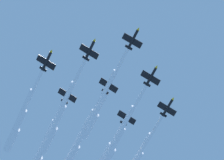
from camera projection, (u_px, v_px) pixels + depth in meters
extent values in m
cylinder|color=black|center=(133.00, 40.00, 200.50)|extent=(2.38, 9.10, 1.40)
cone|color=#EAB70C|center=(139.00, 29.00, 198.41)|extent=(1.47, 1.44, 1.33)
cylinder|color=black|center=(128.00, 50.00, 202.46)|extent=(1.11, 0.71, 1.05)
ellipsoid|color=black|center=(135.00, 35.00, 200.10)|extent=(1.15, 1.99, 0.89)
cube|color=black|center=(132.00, 41.00, 200.67)|extent=(8.22, 3.56, 2.92)
cube|color=#EAB70C|center=(141.00, 45.00, 200.30)|extent=(0.94, 2.36, 0.33)
cube|color=#EAB70C|center=(124.00, 36.00, 201.18)|extent=(0.94, 2.36, 0.33)
cube|color=black|center=(129.00, 47.00, 202.06)|extent=(3.15, 1.43, 1.16)
cube|color=#EAB70C|center=(129.00, 47.00, 202.92)|extent=(0.89, 1.47, 1.83)
cylinder|color=white|center=(121.00, 62.00, 204.87)|extent=(3.17, 12.84, 1.79)
cylinder|color=white|center=(109.00, 83.00, 209.47)|extent=(4.06, 12.94, 2.68)
cylinder|color=white|center=(99.00, 105.00, 214.00)|extent=(4.95, 13.04, 3.57)
cylinder|color=white|center=(89.00, 125.00, 218.52)|extent=(5.84, 13.14, 4.46)
cylinder|color=black|center=(151.00, 77.00, 206.52)|extent=(2.43, 9.10, 1.43)
cone|color=#EAB70C|center=(157.00, 67.00, 204.43)|extent=(1.49, 1.44, 1.35)
cylinder|color=black|center=(146.00, 86.00, 208.48)|extent=(1.13, 0.72, 1.07)
ellipsoid|color=black|center=(154.00, 72.00, 206.12)|extent=(1.16, 2.00, 0.91)
cube|color=black|center=(150.00, 78.00, 206.70)|extent=(8.13, 3.57, 3.19)
cube|color=#EAB70C|center=(159.00, 83.00, 206.19)|extent=(0.94, 2.36, 0.35)
cube|color=#EAB70C|center=(142.00, 73.00, 207.33)|extent=(0.94, 2.36, 0.35)
cube|color=black|center=(147.00, 84.00, 208.08)|extent=(3.12, 1.43, 1.26)
cube|color=#EAB70C|center=(148.00, 84.00, 208.94)|extent=(0.96, 1.48, 1.81)
cylinder|color=white|center=(139.00, 98.00, 210.98)|extent=(3.30, 13.33, 1.81)
cylinder|color=white|center=(127.00, 119.00, 215.78)|extent=(4.20, 13.43, 2.72)
cylinder|color=white|center=(116.00, 140.00, 220.47)|extent=(5.10, 13.54, 3.63)
cylinder|color=white|center=(106.00, 160.00, 225.16)|extent=(6.00, 13.64, 4.54)
cylinder|color=black|center=(90.00, 50.00, 200.89)|extent=(2.46, 9.11, 1.44)
cone|color=#EAB70C|center=(95.00, 40.00, 198.80)|extent=(1.51, 1.45, 1.37)
cylinder|color=black|center=(85.00, 60.00, 202.86)|extent=(1.14, 0.72, 1.08)
ellipsoid|color=black|center=(92.00, 46.00, 200.49)|extent=(1.17, 2.00, 0.92)
cube|color=black|center=(89.00, 52.00, 201.07)|extent=(8.06, 3.57, 3.38)
cube|color=#EAB70C|center=(97.00, 57.00, 200.48)|extent=(0.94, 2.36, 0.36)
cube|color=#EAB70C|center=(81.00, 47.00, 201.78)|extent=(0.94, 2.36, 0.36)
cube|color=black|center=(86.00, 58.00, 202.45)|extent=(3.10, 1.43, 1.33)
cube|color=#EAB70C|center=(87.00, 58.00, 203.30)|extent=(1.00, 1.49, 1.80)
cylinder|color=white|center=(79.00, 73.00, 205.40)|extent=(3.36, 13.57, 1.83)
cylinder|color=white|center=(67.00, 95.00, 210.29)|extent=(4.27, 13.68, 2.75)
cylinder|color=white|center=(58.00, 118.00, 215.07)|extent=(5.18, 13.78, 3.66)
cylinder|color=white|center=(48.00, 139.00, 219.83)|extent=(6.09, 13.89, 4.58)
cylinder|color=black|center=(109.00, 84.00, 209.21)|extent=(2.20, 9.09, 1.42)
cone|color=#EAB70C|center=(115.00, 75.00, 207.14)|extent=(1.46, 1.41, 1.35)
cylinder|color=black|center=(104.00, 93.00, 211.15)|extent=(1.11, 0.69, 1.06)
ellipsoid|color=black|center=(112.00, 80.00, 208.82)|extent=(1.12, 1.98, 0.91)
cube|color=black|center=(109.00, 85.00, 209.38)|extent=(8.11, 3.38, 3.12)
cube|color=#EAB70C|center=(116.00, 90.00, 208.95)|extent=(0.89, 2.35, 0.34)
cube|color=#EAB70C|center=(101.00, 80.00, 209.94)|extent=(0.89, 2.35, 0.34)
cube|color=black|center=(105.00, 92.00, 210.75)|extent=(3.11, 1.36, 1.23)
cube|color=#EAB70C|center=(106.00, 91.00, 211.61)|extent=(0.91, 1.46, 1.82)
cylinder|color=white|center=(99.00, 103.00, 213.27)|extent=(2.79, 11.35, 1.81)
cylinder|color=white|center=(88.00, 121.00, 217.30)|extent=(3.69, 11.43, 2.71)
cylinder|color=white|center=(80.00, 138.00, 221.24)|extent=(4.59, 11.51, 3.61)
cylinder|color=white|center=(71.00, 155.00, 225.17)|extent=(5.49, 11.59, 4.52)
cylinder|color=black|center=(168.00, 108.00, 215.53)|extent=(2.32, 9.10, 1.41)
cone|color=#EAB70C|center=(173.00, 98.00, 213.45)|extent=(1.47, 1.43, 1.34)
cylinder|color=black|center=(162.00, 116.00, 217.48)|extent=(1.11, 0.70, 1.06)
ellipsoid|color=black|center=(170.00, 104.00, 215.13)|extent=(1.14, 1.99, 0.90)
cube|color=black|center=(167.00, 109.00, 215.70)|extent=(8.17, 3.49, 3.02)
cube|color=#EAB70C|center=(175.00, 114.00, 215.29)|extent=(0.92, 2.36, 0.33)
cube|color=#EAB70C|center=(159.00, 104.00, 216.24)|extent=(0.92, 2.36, 0.33)
cube|color=black|center=(163.00, 115.00, 217.08)|extent=(3.13, 1.40, 1.20)
cube|color=#EAB70C|center=(164.00, 114.00, 217.94)|extent=(0.90, 1.47, 1.83)
cylinder|color=white|center=(156.00, 126.00, 219.77)|extent=(3.01, 12.21, 1.80)
cylinder|color=white|center=(145.00, 144.00, 224.13)|extent=(3.90, 12.30, 2.69)
cylinder|color=black|center=(47.00, 61.00, 201.32)|extent=(2.26, 9.09, 1.41)
cone|color=#EAB70C|center=(52.00, 51.00, 199.25)|extent=(1.46, 1.42, 1.34)
cylinder|color=black|center=(42.00, 71.00, 203.27)|extent=(1.11, 0.70, 1.06)
ellipsoid|color=black|center=(49.00, 57.00, 200.93)|extent=(1.12, 1.98, 0.90)
cube|color=black|center=(46.00, 62.00, 201.49)|extent=(8.15, 3.44, 3.05)
cube|color=#EAB70C|center=(54.00, 67.00, 201.08)|extent=(0.91, 2.36, 0.34)
cube|color=#EAB70C|center=(38.00, 57.00, 202.03)|extent=(0.91, 2.36, 0.34)
cube|color=black|center=(43.00, 69.00, 202.87)|extent=(3.13, 1.38, 1.21)
cube|color=#EAB70C|center=(44.00, 68.00, 203.73)|extent=(0.90, 1.47, 1.82)
cylinder|color=white|center=(37.00, 82.00, 205.49)|extent=(2.91, 11.87, 1.80)
cylinder|color=white|center=(27.00, 101.00, 209.71)|extent=(3.80, 11.96, 2.70)
cylinder|color=white|center=(19.00, 121.00, 213.86)|extent=(4.70, 12.04, 3.60)
cylinder|color=white|center=(11.00, 139.00, 217.99)|extent=(5.59, 12.13, 4.50)
cylinder|color=black|center=(127.00, 116.00, 216.94)|extent=(2.33, 9.10, 1.41)
cone|color=#EAB70C|center=(132.00, 107.00, 214.86)|extent=(1.47, 1.43, 1.34)
cylinder|color=black|center=(122.00, 125.00, 218.89)|extent=(1.11, 0.71, 1.06)
ellipsoid|color=black|center=(130.00, 112.00, 216.55)|extent=(1.14, 1.99, 0.90)
cube|color=black|center=(127.00, 117.00, 217.12)|extent=(8.18, 3.51, 2.99)
cube|color=#EAB70C|center=(134.00, 122.00, 216.72)|extent=(0.93, 2.36, 0.33)
cube|color=#EAB70C|center=(119.00, 113.00, 217.64)|extent=(0.93, 2.36, 0.33)
cube|color=black|center=(123.00, 123.00, 218.50)|extent=(3.14, 1.41, 1.18)
cube|color=#EAB70C|center=(124.00, 122.00, 219.35)|extent=(0.90, 1.47, 1.83)
cylinder|color=white|center=(116.00, 136.00, 221.40)|extent=(3.16, 13.42, 1.79)
cylinder|color=white|center=(105.00, 155.00, 226.20)|extent=(4.05, 13.51, 2.69)
cylinder|color=black|center=(68.00, 94.00, 210.03)|extent=(2.43, 9.10, 1.42)
cone|color=#EAB70C|center=(73.00, 84.00, 207.94)|extent=(1.48, 1.44, 1.35)
cylinder|color=black|center=(64.00, 103.00, 211.99)|extent=(1.12, 0.72, 1.06)
ellipsoid|color=black|center=(70.00, 90.00, 209.63)|extent=(1.16, 2.00, 0.90)
cube|color=black|center=(67.00, 95.00, 210.21)|extent=(8.17, 3.58, 3.08)
cube|color=#EAB70C|center=(75.00, 100.00, 209.75)|extent=(0.95, 2.36, 0.34)
cube|color=#EAB70C|center=(60.00, 91.00, 210.78)|extent=(0.95, 2.36, 0.34)
cube|color=black|center=(64.00, 101.00, 211.59)|extent=(3.14, 1.44, 1.22)
cube|color=#EAB70C|center=(65.00, 101.00, 212.45)|extent=(0.93, 1.48, 1.82)
cylinder|color=white|center=(59.00, 113.00, 214.20)|extent=(3.11, 11.68, 1.80)
cylinder|color=white|center=(49.00, 131.00, 218.39)|extent=(4.00, 11.78, 2.70)
cylinder|color=white|center=(42.00, 149.00, 222.50)|extent=(4.90, 11.89, 3.60)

